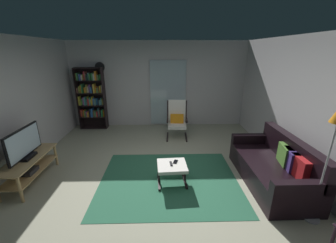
# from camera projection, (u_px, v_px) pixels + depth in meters

# --- Properties ---
(ground_plane) EXTENTS (7.02, 7.02, 0.00)m
(ground_plane) POSITION_uv_depth(u_px,v_px,m) (157.00, 173.00, 4.14)
(ground_plane) COLOR #A4A38A
(wall_back) EXTENTS (5.60, 0.06, 2.60)m
(wall_back) POSITION_uv_depth(u_px,v_px,m) (158.00, 85.00, 6.46)
(wall_back) COLOR silver
(wall_back) RESTS_ON ground
(wall_left) EXTENTS (0.06, 6.00, 2.60)m
(wall_left) POSITION_uv_depth(u_px,v_px,m) (2.00, 112.00, 3.65)
(wall_left) COLOR silver
(wall_left) RESTS_ON ground
(wall_right) EXTENTS (0.06, 6.00, 2.60)m
(wall_right) POSITION_uv_depth(u_px,v_px,m) (304.00, 109.00, 3.78)
(wall_right) COLOR silver
(wall_right) RESTS_ON ground
(glass_door_panel) EXTENTS (1.10, 0.01, 2.00)m
(glass_door_panel) POSITION_uv_depth(u_px,v_px,m) (168.00, 93.00, 6.48)
(glass_door_panel) COLOR silver
(area_rug) EXTENTS (2.56, 2.05, 0.01)m
(area_rug) POSITION_uv_depth(u_px,v_px,m) (169.00, 180.00, 3.92)
(area_rug) COLOR #2C674A
(area_rug) RESTS_ON ground
(tv_stand) EXTENTS (0.47, 1.26, 0.48)m
(tv_stand) POSITION_uv_depth(u_px,v_px,m) (29.00, 166.00, 3.79)
(tv_stand) COLOR tan
(tv_stand) RESTS_ON ground
(television) EXTENTS (0.20, 0.90, 0.56)m
(television) POSITION_uv_depth(u_px,v_px,m) (24.00, 145.00, 3.66)
(television) COLOR black
(television) RESTS_ON tv_stand
(bookshelf_near_tv) EXTENTS (0.80, 0.30, 1.85)m
(bookshelf_near_tv) POSITION_uv_depth(u_px,v_px,m) (91.00, 97.00, 6.28)
(bookshelf_near_tv) COLOR black
(bookshelf_near_tv) RESTS_ON ground
(leather_sofa) EXTENTS (0.88, 1.85, 0.86)m
(leather_sofa) POSITION_uv_depth(u_px,v_px,m) (274.00, 167.00, 3.76)
(leather_sofa) COLOR black
(leather_sofa) RESTS_ON ground
(lounge_armchair) EXTENTS (0.59, 0.68, 1.02)m
(lounge_armchair) POSITION_uv_depth(u_px,v_px,m) (177.00, 118.00, 5.77)
(lounge_armchair) COLOR black
(lounge_armchair) RESTS_ON ground
(ottoman) EXTENTS (0.55, 0.51, 0.38)m
(ottoman) POSITION_uv_depth(u_px,v_px,m) (172.00, 168.00, 3.76)
(ottoman) COLOR white
(ottoman) RESTS_ON ground
(tv_remote) EXTENTS (0.05, 0.15, 0.02)m
(tv_remote) POSITION_uv_depth(u_px,v_px,m) (171.00, 164.00, 3.75)
(tv_remote) COLOR black
(tv_remote) RESTS_ON ottoman
(cell_phone) EXTENTS (0.11, 0.15, 0.01)m
(cell_phone) POSITION_uv_depth(u_px,v_px,m) (175.00, 162.00, 3.82)
(cell_phone) COLOR black
(cell_phone) RESTS_ON ottoman
(floor_lamp_by_sofa) EXTENTS (0.22, 0.22, 1.73)m
(floor_lamp_by_sofa) POSITION_uv_depth(u_px,v_px,m) (336.00, 128.00, 2.56)
(floor_lamp_by_sofa) COLOR #A5A5AD
(floor_lamp_by_sofa) RESTS_ON ground
(wall_clock) EXTENTS (0.29, 0.03, 0.29)m
(wall_clock) POSITION_uv_depth(u_px,v_px,m) (100.00, 67.00, 6.17)
(wall_clock) COLOR silver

